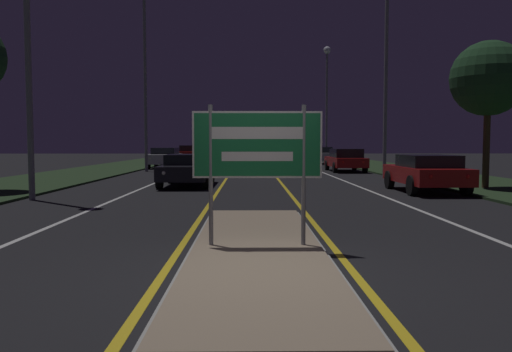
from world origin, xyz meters
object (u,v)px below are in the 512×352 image
car_receding_1 (345,160)px  car_receding_3 (275,152)px  car_receding_2 (321,155)px  car_approaching_2 (189,153)px  car_approaching_1 (165,157)px  car_receding_0 (426,172)px  streetlight_left_far (145,46)px  streetlight_right_near (386,44)px  highway_sign (257,150)px  streetlight_right_far (327,83)px  car_approaching_0 (187,169)px

car_receding_1 → car_receding_3: (-2.95, 25.58, 0.02)m
car_receding_2 → car_approaching_2: (-11.84, 5.91, 0.05)m
car_receding_1 → car_approaching_2: size_ratio=1.11×
car_receding_1 → car_approaching_1: bearing=158.4°
car_receding_2 → car_receding_0: bearing=-89.7°
streetlight_left_far → streetlight_right_near: 14.14m
highway_sign → car_receding_0: (6.05, 9.52, -0.89)m
car_approaching_2 → streetlight_right_far: bearing=-22.5°
highway_sign → car_approaching_1: size_ratio=0.47×
highway_sign → car_approaching_2: size_ratio=0.51×
streetlight_right_near → car_receding_2: 18.04m
streetlight_right_far → car_receding_1: bearing=-93.4°
car_receding_2 → car_approaching_0: bearing=-111.2°
streetlight_left_far → car_receding_2: 18.25m
streetlight_left_far → car_approaching_2: 18.83m
highway_sign → car_receding_3: (2.79, 48.12, -0.85)m
car_approaching_0 → car_approaching_1: (-3.43, 14.95, 0.08)m
streetlight_left_far → streetlight_right_near: size_ratio=1.03×
streetlight_left_far → car_receding_2: bearing=43.5°
streetlight_right_near → car_receding_0: bearing=-94.6°
streetlight_right_far → car_receding_2: (-0.56, -0.77, -6.13)m
streetlight_right_near → car_approaching_0: size_ratio=2.33×
car_receding_0 → car_receding_2: (-0.13, 24.69, 0.05)m
streetlight_right_near → highway_sign: bearing=-111.2°
car_receding_1 → car_approaching_2: bearing=123.6°
streetlight_right_far → streetlight_left_far: bearing=-135.9°
highway_sign → car_receding_3: highway_sign is taller
car_receding_0 → car_approaching_0: (-8.67, 2.73, -0.03)m
streetlight_right_near → streetlight_right_far: bearing=90.6°
car_receding_0 → car_approaching_2: 32.86m
streetlight_right_far → car_receding_1: 13.89m
car_receding_3 → car_approaching_1: size_ratio=0.86×
highway_sign → streetlight_right_far: bearing=79.5°
highway_sign → car_approaching_2: highway_sign is taller
highway_sign → car_receding_3: size_ratio=0.54×
streetlight_right_far → highway_sign: bearing=-100.5°
car_receding_3 → car_approaching_1: 22.70m
streetlight_right_far → car_approaching_2: 14.74m
car_receding_2 → car_approaching_1: bearing=-149.7°
highway_sign → car_receding_3: 48.21m
streetlight_left_far → car_approaching_2: bearing=88.5°
streetlight_right_near → car_approaching_0: streetlight_right_near is taller
streetlight_right_far → car_approaching_1: 15.96m
car_receding_1 → car_approaching_0: bearing=-129.1°
streetlight_left_far → car_approaching_1: bearing=85.9°
car_receding_2 → car_receding_3: size_ratio=1.02×
car_approaching_1 → car_approaching_2: 12.91m
car_receding_3 → streetlight_right_near: bearing=-82.9°
streetlight_left_far → streetlight_right_near: streetlight_left_far is taller
car_receding_0 → car_receding_3: 38.74m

